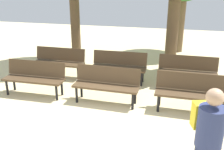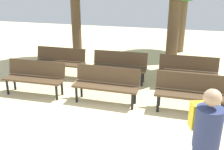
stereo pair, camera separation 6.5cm
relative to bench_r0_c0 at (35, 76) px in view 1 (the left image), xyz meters
name	(u,v)px [view 1 (the left image)]	position (x,y,z in m)	size (l,w,h in m)	color
ground_plane	(87,136)	(1.96, -1.55, -0.50)	(24.00, 24.00, 0.00)	beige
bench_r0_c0	(35,76)	(0.00, 0.00, 0.00)	(1.61, 0.50, 0.87)	#4C3823
bench_r0_c1	(107,83)	(1.94, 0.01, 0.00)	(1.61, 0.52, 0.87)	#4C3823
bench_r0_c2	(191,91)	(3.92, 0.02, 0.00)	(1.61, 0.50, 0.87)	#4C3823
bench_r1_c0	(59,60)	(0.03, 1.41, 0.00)	(1.60, 0.48, 0.87)	#4C3823
bench_r1_c1	(119,65)	(1.93, 1.43, 0.00)	(1.61, 0.51, 0.87)	#4C3823
bench_r1_c2	(187,70)	(3.86, 1.47, 0.00)	(1.60, 0.48, 0.87)	#4C3823
visitor_with_backpack	(207,138)	(3.99, -2.52, 0.43)	(0.44, 0.59, 1.65)	navy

